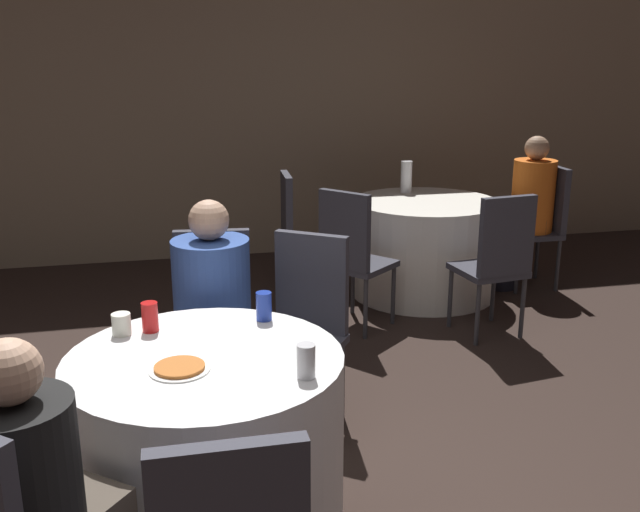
{
  "coord_description": "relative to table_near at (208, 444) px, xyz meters",
  "views": [
    {
      "loc": [
        -0.22,
        -2.37,
        1.83
      ],
      "look_at": [
        0.54,
        0.98,
        0.83
      ],
      "focal_mm": 40.0,
      "sensor_mm": 36.0,
      "label": 1
    }
  ],
  "objects": [
    {
      "name": "person_blue_shirt",
      "position": [
        0.09,
        0.78,
        0.23
      ],
      "size": [
        0.39,
        0.53,
        1.15
      ],
      "rotation": [
        0.0,
        0.0,
        -3.25
      ],
      "color": "black",
      "rests_on": "ground_plane"
    },
    {
      "name": "chair_far_southwest",
      "position": [
        1.09,
        1.89,
        0.2
      ],
      "size": [
        0.56,
        0.56,
        0.96
      ],
      "rotation": [
        0.0,
        0.0,
        -0.88
      ],
      "color": "#383842",
      "rests_on": "ground_plane"
    },
    {
      "name": "soda_can_blue",
      "position": [
        0.27,
        0.32,
        0.43
      ],
      "size": [
        0.07,
        0.07,
        0.12
      ],
      "color": "#1E38A5",
      "rests_on": "table_near"
    },
    {
      "name": "pizza_plate_near",
      "position": [
        -0.09,
        -0.1,
        0.37
      ],
      "size": [
        0.22,
        0.22,
        0.02
      ],
      "color": "white",
      "rests_on": "table_near"
    },
    {
      "name": "table_near",
      "position": [
        0.0,
        0.0,
        0.0
      ],
      "size": [
        1.05,
        1.05,
        0.73
      ],
      "color": "white",
      "rests_on": "ground_plane"
    },
    {
      "name": "bottle_far",
      "position": [
        1.8,
        2.86,
        0.49
      ],
      "size": [
        0.09,
        0.09,
        0.25
      ],
      "color": "white",
      "rests_on": "table_far"
    },
    {
      "name": "soda_can_silver",
      "position": [
        0.33,
        -0.25,
        0.43
      ],
      "size": [
        0.07,
        0.07,
        0.12
      ],
      "color": "silver",
      "rests_on": "table_near"
    },
    {
      "name": "chair_far_west",
      "position": [
        0.86,
        2.58,
        0.2
      ],
      "size": [
        0.43,
        0.43,
        0.96
      ],
      "rotation": [
        0.0,
        0.0,
        -1.64
      ],
      "color": "#383842",
      "rests_on": "ground_plane"
    },
    {
      "name": "chair_near_northeast",
      "position": [
        0.54,
        0.77,
        0.2
      ],
      "size": [
        0.56,
        0.56,
        0.96
      ],
      "rotation": [
        0.0,
        0.0,
        -3.76
      ],
      "color": "#383842",
      "rests_on": "ground_plane"
    },
    {
      "name": "chair_far_east",
      "position": [
        2.82,
        2.48,
        0.2
      ],
      "size": [
        0.42,
        0.41,
        0.96
      ],
      "rotation": [
        0.0,
        0.0,
        1.54
      ],
      "color": "#383842",
      "rests_on": "ground_plane"
    },
    {
      "name": "person_orange_shirt",
      "position": [
        2.65,
        2.49,
        0.24
      ],
      "size": [
        0.5,
        0.33,
        1.2
      ],
      "rotation": [
        0.0,
        0.0,
        1.54
      ],
      "color": "black",
      "rests_on": "ground_plane"
    },
    {
      "name": "chair_near_north",
      "position": [
        0.11,
        0.94,
        0.2
      ],
      "size": [
        0.44,
        0.45,
        0.96
      ],
      "rotation": [
        0.0,
        0.0,
        -3.25
      ],
      "color": "#383842",
      "rests_on": "ground_plane"
    },
    {
      "name": "wall_back",
      "position": [
        0.1,
        3.94,
        1.03
      ],
      "size": [
        16.0,
        0.06,
        2.8
      ],
      "color": "gray",
      "rests_on": "ground_plane"
    },
    {
      "name": "person_black_shirt",
      "position": [
        -0.49,
        -0.59,
        0.19
      ],
      "size": [
        0.44,
        0.46,
        1.12
      ],
      "rotation": [
        0.0,
        0.0,
        -0.69
      ],
      "color": "#4C4238",
      "rests_on": "ground_plane"
    },
    {
      "name": "table_far",
      "position": [
        1.84,
        2.51,
        0.0
      ],
      "size": [
        1.12,
        1.12,
        0.73
      ],
      "color": "white",
      "rests_on": "ground_plane"
    },
    {
      "name": "soda_can_red",
      "position": [
        -0.19,
        0.3,
        0.43
      ],
      "size": [
        0.07,
        0.07,
        0.12
      ],
      "color": "red",
      "rests_on": "table_near"
    },
    {
      "name": "chair_far_south",
      "position": [
        1.96,
        1.54,
        0.2
      ],
      "size": [
        0.45,
        0.45,
        0.96
      ],
      "rotation": [
        0.0,
        0.0,
        0.13
      ],
      "color": "#383842",
      "rests_on": "ground_plane"
    },
    {
      "name": "cup_near",
      "position": [
        -0.3,
        0.29,
        0.41
      ],
      "size": [
        0.08,
        0.08,
        0.09
      ],
      "color": "silver",
      "rests_on": "table_near"
    }
  ]
}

